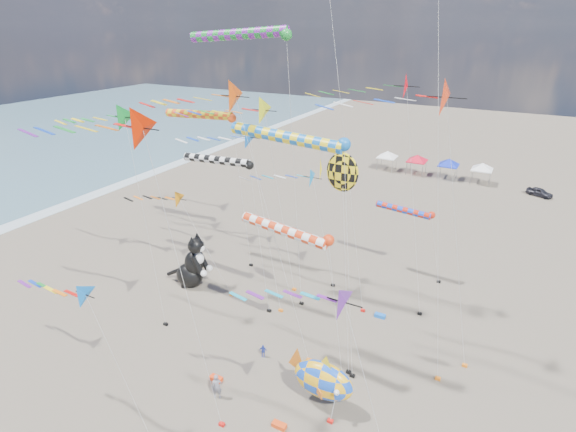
% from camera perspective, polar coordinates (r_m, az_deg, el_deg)
% --- Properties ---
extents(delta_kite_0, '(12.31, 2.44, 19.53)m').
position_cam_1_polar(delta_kite_0, '(24.15, -18.70, 10.14)').
color(delta_kite_0, red).
rests_on(delta_kite_0, ground).
extents(delta_kite_1, '(10.04, 2.16, 17.90)m').
position_cam_1_polar(delta_kite_1, '(35.22, -21.99, 10.95)').
color(delta_kite_1, '#0E832A').
rests_on(delta_kite_1, ground).
extents(delta_kite_2, '(11.37, 2.61, 20.32)m').
position_cam_1_polar(delta_kite_2, '(29.42, 19.41, 13.72)').
color(delta_kite_2, red).
rests_on(delta_kite_2, ground).
extents(delta_kite_4, '(8.33, 1.62, 10.33)m').
position_cam_1_polar(delta_kite_4, '(27.26, -24.17, -9.71)').
color(delta_kite_4, blue).
rests_on(delta_kite_4, ground).
extents(delta_kite_5, '(10.98, 1.80, 9.66)m').
position_cam_1_polar(delta_kite_5, '(41.62, -14.08, 1.96)').
color(delta_kite_5, orange).
rests_on(delta_kite_5, ground).
extents(delta_kite_6, '(10.11, 2.06, 11.34)m').
position_cam_1_polar(delta_kite_6, '(40.56, 1.38, 4.52)').
color(delta_kite_6, '#1087D8').
rests_on(delta_kite_6, ground).
extents(delta_kite_7, '(12.43, 2.58, 17.82)m').
position_cam_1_polar(delta_kite_7, '(38.42, -4.33, 13.07)').
color(delta_kite_7, yellow).
rests_on(delta_kite_7, ground).
extents(delta_kite_8, '(12.44, 2.29, 20.09)m').
position_cam_1_polar(delta_kite_8, '(29.32, -6.41, 14.57)').
color(delta_kite_8, '#DC480B').
rests_on(delta_kite_8, ground).
extents(delta_kite_9, '(9.61, 1.75, 13.33)m').
position_cam_1_polar(delta_kite_9, '(19.28, 3.95, -11.25)').
color(delta_kite_9, '#602290').
rests_on(delta_kite_9, ground).
extents(delta_kite_11, '(11.22, 2.06, 15.79)m').
position_cam_1_polar(delta_kite_11, '(36.18, -7.82, 9.32)').
color(delta_kite_11, '#1057B6').
rests_on(delta_kite_11, ground).
extents(delta_kite_12, '(10.29, 2.16, 19.93)m').
position_cam_1_polar(delta_kite_12, '(34.97, 14.22, 15.21)').
color(delta_kite_12, red).
rests_on(delta_kite_12, ground).
extents(windsock_0, '(6.97, 0.68, 7.14)m').
position_cam_1_polar(windsock_0, '(43.74, 14.85, 0.61)').
color(windsock_0, red).
rests_on(windsock_0, ground).
extents(windsock_1, '(9.38, 0.81, 16.99)m').
position_cam_1_polar(windsock_1, '(27.78, 0.43, 9.75)').
color(windsock_1, blue).
rests_on(windsock_1, ground).
extents(windsock_2, '(7.95, 0.74, 11.12)m').
position_cam_1_polar(windsock_2, '(28.79, 0.13, -2.06)').
color(windsock_2, red).
rests_on(windsock_2, ground).
extents(windsock_3, '(9.90, 0.84, 22.69)m').
position_cam_1_polar(windsock_3, '(36.21, -5.73, 21.84)').
color(windsock_3, '#18882C').
rests_on(windsock_3, ground).
extents(windsock_4, '(7.93, 0.70, 13.34)m').
position_cam_1_polar(windsock_4, '(36.35, -8.60, 6.85)').
color(windsock_4, black).
rests_on(windsock_4, ground).
extents(windsock_5, '(9.32, 0.83, 15.46)m').
position_cam_1_polar(windsock_5, '(44.33, -10.82, 12.42)').
color(windsock_5, '#FF4C15').
rests_on(windsock_5, ground).
extents(angelfish_kite, '(3.74, 3.02, 15.48)m').
position_cam_1_polar(angelfish_kite, '(29.42, 6.54, 5.38)').
color(angelfish_kite, yellow).
rests_on(angelfish_kite, ground).
extents(cat_inflatable, '(4.25, 2.47, 5.46)m').
position_cam_1_polar(cat_inflatable, '(42.97, -12.26, -5.49)').
color(cat_inflatable, black).
rests_on(cat_inflatable, ground).
extents(fish_inflatable, '(5.45, 2.76, 4.20)m').
position_cam_1_polar(fish_inflatable, '(30.47, 4.40, -20.03)').
color(fish_inflatable, blue).
rests_on(fish_inflatable, ground).
extents(person_adult, '(0.79, 0.71, 1.82)m').
position_cam_1_polar(person_adult, '(32.09, -9.02, -20.62)').
color(person_adult, slate).
rests_on(person_adult, ground).
extents(child_green, '(0.60, 0.49, 1.15)m').
position_cam_1_polar(child_green, '(32.73, 5.82, -20.15)').
color(child_green, green).
rests_on(child_green, ground).
extents(child_blue, '(0.67, 0.46, 1.06)m').
position_cam_1_polar(child_blue, '(35.01, -3.19, -16.73)').
color(child_blue, '#283CB3').
rests_on(child_blue, ground).
extents(kite_bag_0, '(0.90, 0.44, 0.30)m').
position_cam_1_polar(kite_bag_0, '(33.77, -9.11, -19.70)').
color(kite_bag_0, '#F23B11').
rests_on(kite_bag_0, ground).
extents(kite_bag_1, '(0.90, 0.44, 0.30)m').
position_cam_1_polar(kite_bag_1, '(39.85, 11.60, -12.29)').
color(kite_bag_1, blue).
rests_on(kite_bag_1, ground).
extents(kite_bag_2, '(0.90, 0.44, 0.30)m').
position_cam_1_polar(kite_bag_2, '(30.61, -1.12, -25.04)').
color(kite_bag_2, '#EE4514').
rests_on(kite_bag_2, ground).
extents(tent_row, '(19.20, 4.20, 3.80)m').
position_cam_1_polar(tent_row, '(76.53, 17.96, 7.06)').
color(tent_row, white).
rests_on(tent_row, ground).
extents(parked_car, '(3.84, 2.80, 1.21)m').
position_cam_1_polar(parked_car, '(74.40, 29.32, 2.66)').
color(parked_car, '#26262D').
rests_on(parked_car, ground).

